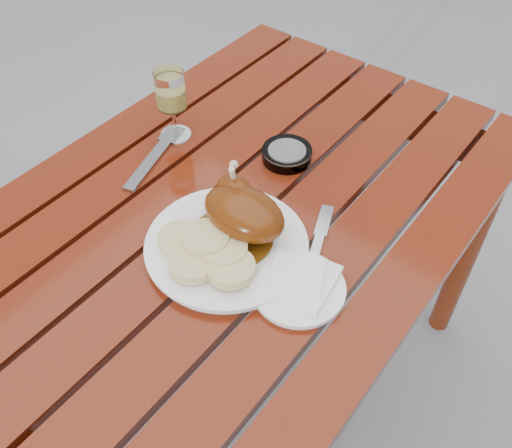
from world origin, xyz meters
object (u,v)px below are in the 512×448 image
(table, at_px, (242,312))
(dinner_plate, at_px, (227,246))
(side_plate, at_px, (298,289))
(ashtray, at_px, (287,154))
(wine_glass, at_px, (172,105))

(table, distance_m, dinner_plate, 0.40)
(side_plate, relative_size, ashtray, 1.53)
(wine_glass, bearing_deg, table, -18.27)
(wine_glass, xyz_separation_m, ashtray, (0.24, 0.08, -0.07))
(ashtray, bearing_deg, dinner_plate, -77.19)
(wine_glass, relative_size, ashtray, 1.50)
(dinner_plate, distance_m, wine_glass, 0.36)
(dinner_plate, xyz_separation_m, wine_glass, (-0.30, 0.19, 0.07))
(table, height_order, dinner_plate, dinner_plate)
(dinner_plate, xyz_separation_m, ashtray, (-0.06, 0.27, 0.00))
(table, xyz_separation_m, wine_glass, (-0.24, 0.08, 0.45))
(side_plate, bearing_deg, dinner_plate, -179.16)
(table, relative_size, dinner_plate, 4.11)
(dinner_plate, relative_size, ashtray, 2.80)
(dinner_plate, xyz_separation_m, side_plate, (0.15, 0.00, -0.00))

